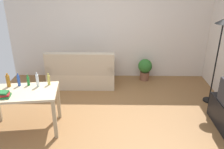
{
  "coord_description": "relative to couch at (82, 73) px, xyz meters",
  "views": [
    {
      "loc": [
        0.17,
        -3.81,
        2.63
      ],
      "look_at": [
        0.1,
        0.5,
        0.75
      ],
      "focal_mm": 37.73,
      "sensor_mm": 36.0,
      "label": 1
    }
  ],
  "objects": [
    {
      "name": "wall_rear",
      "position": [
        0.67,
        0.61,
        1.04
      ],
      "size": [
        5.2,
        0.1,
        2.7
      ],
      "primitive_type": "cube",
      "color": "silver",
      "rests_on": "ground_plane"
    },
    {
      "name": "desk",
      "position": [
        -0.77,
        -1.86,
        0.34
      ],
      "size": [
        1.28,
        0.85,
        0.76
      ],
      "rotation": [
        0.0,
        0.0,
        0.13
      ],
      "color": "#C6B28E",
      "rests_on": "ground_plane"
    },
    {
      "name": "bottle_amber",
      "position": [
        -1.05,
        -1.68,
        0.56
      ],
      "size": [
        0.07,
        0.07,
        0.25
      ],
      "color": "#9E6019",
      "rests_on": "desk"
    },
    {
      "name": "bottle_squat",
      "position": [
        -0.36,
        -1.59,
        0.55
      ],
      "size": [
        0.05,
        0.05,
        0.22
      ],
      "color": "#BCB24C",
      "rests_on": "desk"
    },
    {
      "name": "torchiere_lamp",
      "position": [
        2.92,
        -0.8,
        1.1
      ],
      "size": [
        0.32,
        0.32,
        1.81
      ],
      "color": "black",
      "rests_on": "ground_plane"
    },
    {
      "name": "couch",
      "position": [
        0.0,
        0.0,
        0.0
      ],
      "size": [
        1.62,
        0.84,
        0.92
      ],
      "rotation": [
        0.0,
        0.0,
        3.14
      ],
      "color": "beige",
      "rests_on": "ground_plane"
    },
    {
      "name": "bottle_green",
      "position": [
        -0.72,
        -1.62,
        0.54
      ],
      "size": [
        0.05,
        0.05,
        0.2
      ],
      "color": "#1E722D",
      "rests_on": "desk"
    },
    {
      "name": "book_stack",
      "position": [
        -0.99,
        -2.07,
        0.49
      ],
      "size": [
        0.25,
        0.21,
        0.1
      ],
      "color": "#236B33",
      "rests_on": "desk"
    },
    {
      "name": "bottle_blue",
      "position": [
        -0.88,
        -1.64,
        0.55
      ],
      "size": [
        0.05,
        0.05,
        0.24
      ],
      "color": "#2347A3",
      "rests_on": "desk"
    },
    {
      "name": "potted_plant",
      "position": [
        1.61,
        0.31,
        0.02
      ],
      "size": [
        0.36,
        0.36,
        0.57
      ],
      "color": "brown",
      "rests_on": "ground_plane"
    },
    {
      "name": "ground_plane",
      "position": [
        0.67,
        -1.59,
        -0.32
      ],
      "size": [
        5.2,
        4.4,
        0.02
      ],
      "primitive_type": "cube",
      "color": "olive"
    },
    {
      "name": "bottle_clear",
      "position": [
        -0.54,
        -1.66,
        0.57
      ],
      "size": [
        0.05,
        0.05,
        0.26
      ],
      "color": "silver",
      "rests_on": "desk"
    }
  ]
}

